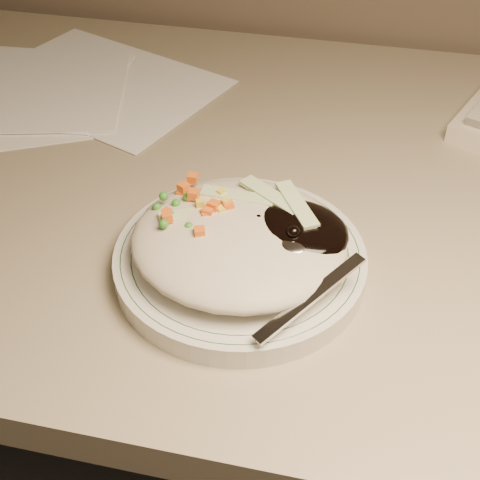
# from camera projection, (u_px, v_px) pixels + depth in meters

# --- Properties ---
(desk) EXTENTS (1.40, 0.70, 0.74)m
(desk) POSITION_uv_depth(u_px,v_px,m) (316.00, 308.00, 0.85)
(desk) COLOR gray
(desk) RESTS_ON ground
(plate) EXTENTS (0.23, 0.23, 0.02)m
(plate) POSITION_uv_depth(u_px,v_px,m) (240.00, 261.00, 0.61)
(plate) COLOR silver
(plate) RESTS_ON desk
(plate_rim) EXTENTS (0.22, 0.22, 0.00)m
(plate_rim) POSITION_uv_depth(u_px,v_px,m) (240.00, 253.00, 0.60)
(plate_rim) COLOR #144723
(plate_rim) RESTS_ON plate
(meal) EXTENTS (0.21, 0.19, 0.05)m
(meal) POSITION_uv_depth(u_px,v_px,m) (245.00, 236.00, 0.59)
(meal) COLOR beige
(meal) RESTS_ON plate
(papers) EXTENTS (0.46, 0.38, 0.00)m
(papers) POSITION_uv_depth(u_px,v_px,m) (37.00, 90.00, 0.87)
(papers) COLOR white
(papers) RESTS_ON desk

